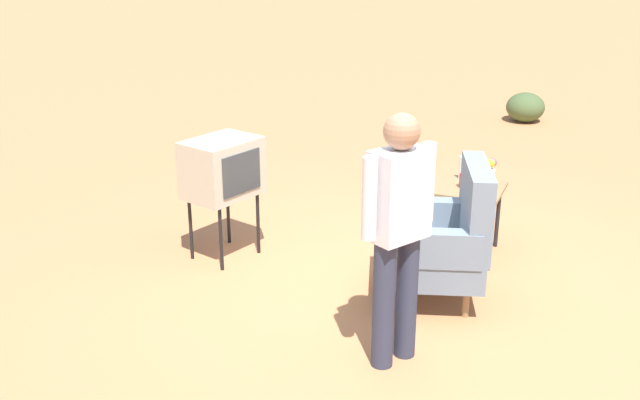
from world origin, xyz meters
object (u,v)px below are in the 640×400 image
at_px(soda_can_blue, 474,173).
at_px(armchair, 443,238).
at_px(soda_can_red, 463,181).
at_px(flower_vase, 490,173).
at_px(person_standing, 398,226).
at_px(tv_on_stand, 222,169).
at_px(bottle_short_clear, 463,168).
at_px(side_table, 468,197).

bearing_deg(soda_can_blue, armchair, 1.01).
distance_m(soda_can_red, flower_vase, 0.23).
height_order(armchair, soda_can_red, armchair).
bearing_deg(armchair, person_standing, -4.27).
distance_m(tv_on_stand, soda_can_blue, 2.15).
bearing_deg(armchair, soda_can_blue, -178.99).
bearing_deg(soda_can_blue, person_standing, -1.40).
relative_size(bottle_short_clear, soda_can_red, 1.64).
bearing_deg(soda_can_red, side_table, 124.23).
distance_m(armchair, side_table, 0.93).
relative_size(tv_on_stand, bottle_short_clear, 5.15).
distance_m(armchair, soda_can_blue, 1.14).
distance_m(armchair, person_standing, 1.05).
xyz_separation_m(tv_on_stand, person_standing, (1.01, 1.81, 0.16)).
bearing_deg(soda_can_red, person_standing, -0.27).
bearing_deg(flower_vase, soda_can_blue, -140.71).
xyz_separation_m(armchair, bottle_short_clear, (-1.14, -0.12, 0.20)).
height_order(armchair, tv_on_stand, armchair).
xyz_separation_m(tv_on_stand, soda_can_red, (-0.84, 1.82, -0.13)).
distance_m(armchair, flower_vase, 0.97).
relative_size(armchair, tv_on_stand, 1.03).
bearing_deg(tv_on_stand, person_standing, 60.94).
relative_size(person_standing, soda_can_blue, 13.44).
bearing_deg(person_standing, tv_on_stand, -119.06).
distance_m(side_table, tv_on_stand, 2.08).
height_order(soda_can_blue, flower_vase, flower_vase).
relative_size(tv_on_stand, flower_vase, 3.89).
xyz_separation_m(soda_can_blue, soda_can_red, (0.23, -0.04, 0.00)).
bearing_deg(side_table, soda_can_red, -55.77).
distance_m(person_standing, bottle_short_clear, 2.10).
bearing_deg(armchair, tv_on_stand, -91.77).
xyz_separation_m(soda_can_red, flower_vase, (-0.03, 0.21, 0.09)).
bearing_deg(tv_on_stand, soda_can_red, 114.78).
bearing_deg(soda_can_red, tv_on_stand, -65.22).
relative_size(armchair, person_standing, 0.65).
height_order(tv_on_stand, soda_can_red, tv_on_stand).
bearing_deg(soda_can_blue, bottle_short_clear, -92.51).
relative_size(tv_on_stand, person_standing, 0.63).
xyz_separation_m(side_table, bottle_short_clear, (-0.20, -0.11, 0.19)).
xyz_separation_m(side_table, soda_can_blue, (-0.20, -0.01, 0.15)).
bearing_deg(side_table, tv_on_stand, -64.95).
relative_size(side_table, tv_on_stand, 0.58).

